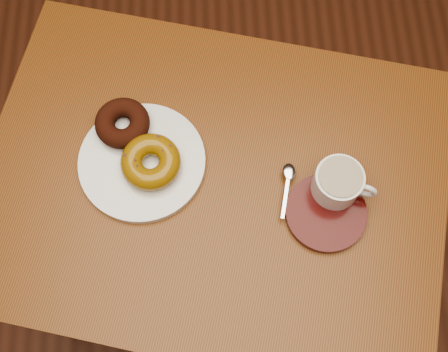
{
  "coord_description": "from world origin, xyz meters",
  "views": [
    {
      "loc": [
        0.31,
        -0.1,
        1.64
      ],
      "look_at": [
        0.32,
        0.22,
        0.76
      ],
      "focal_mm": 45.0,
      "sensor_mm": 36.0,
      "label": 1
    }
  ],
  "objects_px": {
    "donut_plate": "(142,162)",
    "cafe_table": "(213,202)",
    "saucer": "(326,213)",
    "coffee_cup": "(339,183)"
  },
  "relations": [
    {
      "from": "donut_plate",
      "to": "saucer",
      "type": "xyz_separation_m",
      "value": [
        0.3,
        -0.1,
        0.0
      ]
    },
    {
      "from": "cafe_table",
      "to": "donut_plate",
      "type": "height_order",
      "value": "donut_plate"
    },
    {
      "from": "donut_plate",
      "to": "saucer",
      "type": "relative_size",
      "value": 1.62
    },
    {
      "from": "donut_plate",
      "to": "coffee_cup",
      "type": "bearing_deg",
      "value": -10.85
    },
    {
      "from": "donut_plate",
      "to": "saucer",
      "type": "distance_m",
      "value": 0.32
    },
    {
      "from": "saucer",
      "to": "donut_plate",
      "type": "bearing_deg",
      "value": 161.48
    },
    {
      "from": "cafe_table",
      "to": "coffee_cup",
      "type": "distance_m",
      "value": 0.26
    },
    {
      "from": "donut_plate",
      "to": "cafe_table",
      "type": "bearing_deg",
      "value": -16.8
    },
    {
      "from": "cafe_table",
      "to": "saucer",
      "type": "xyz_separation_m",
      "value": [
        0.19,
        -0.07,
        0.13
      ]
    },
    {
      "from": "cafe_table",
      "to": "saucer",
      "type": "height_order",
      "value": "saucer"
    }
  ]
}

